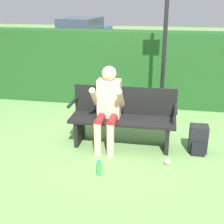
{
  "coord_description": "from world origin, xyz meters",
  "views": [
    {
      "loc": [
        0.64,
        -4.49,
        2.29
      ],
      "look_at": [
        -0.15,
        -0.1,
        0.6
      ],
      "focal_mm": 50.0,
      "sensor_mm": 36.0,
      "label": 1
    }
  ],
  "objects_px": {
    "person_seated": "(108,104)",
    "parked_car": "(81,32)",
    "backpack": "(198,140)",
    "signpost": "(165,43)",
    "water_bottle": "(99,168)",
    "park_bench": "(123,117)"
  },
  "relations": [
    {
      "from": "backpack",
      "to": "park_bench",
      "type": "bearing_deg",
      "value": 175.96
    },
    {
      "from": "water_bottle",
      "to": "signpost",
      "type": "bearing_deg",
      "value": 68.56
    },
    {
      "from": "park_bench",
      "to": "water_bottle",
      "type": "relative_size",
      "value": 7.59
    },
    {
      "from": "parked_car",
      "to": "park_bench",
      "type": "bearing_deg",
      "value": -154.87
    },
    {
      "from": "person_seated",
      "to": "backpack",
      "type": "distance_m",
      "value": 1.49
    },
    {
      "from": "person_seated",
      "to": "parked_car",
      "type": "xyz_separation_m",
      "value": [
        -3.24,
        10.08,
        -0.1
      ]
    },
    {
      "from": "signpost",
      "to": "park_bench",
      "type": "bearing_deg",
      "value": -122.15
    },
    {
      "from": "signpost",
      "to": "backpack",
      "type": "bearing_deg",
      "value": -58.48
    },
    {
      "from": "park_bench",
      "to": "backpack",
      "type": "bearing_deg",
      "value": -4.04
    },
    {
      "from": "water_bottle",
      "to": "parked_car",
      "type": "height_order",
      "value": "parked_car"
    },
    {
      "from": "person_seated",
      "to": "signpost",
      "type": "height_order",
      "value": "signpost"
    },
    {
      "from": "signpost",
      "to": "parked_car",
      "type": "height_order",
      "value": "signpost"
    },
    {
      "from": "backpack",
      "to": "signpost",
      "type": "bearing_deg",
      "value": 121.52
    },
    {
      "from": "park_bench",
      "to": "parked_car",
      "type": "bearing_deg",
      "value": 109.16
    },
    {
      "from": "backpack",
      "to": "water_bottle",
      "type": "xyz_separation_m",
      "value": [
        -1.36,
        -0.92,
        -0.1
      ]
    },
    {
      "from": "person_seated",
      "to": "parked_car",
      "type": "distance_m",
      "value": 10.59
    },
    {
      "from": "backpack",
      "to": "parked_car",
      "type": "relative_size",
      "value": 0.09
    },
    {
      "from": "person_seated",
      "to": "parked_car",
      "type": "bearing_deg",
      "value": 107.81
    },
    {
      "from": "backpack",
      "to": "parked_car",
      "type": "distance_m",
      "value": 11.07
    },
    {
      "from": "person_seated",
      "to": "water_bottle",
      "type": "relative_size",
      "value": 5.85
    },
    {
      "from": "water_bottle",
      "to": "parked_car",
      "type": "relative_size",
      "value": 0.05
    },
    {
      "from": "backpack",
      "to": "water_bottle",
      "type": "height_order",
      "value": "backpack"
    }
  ]
}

